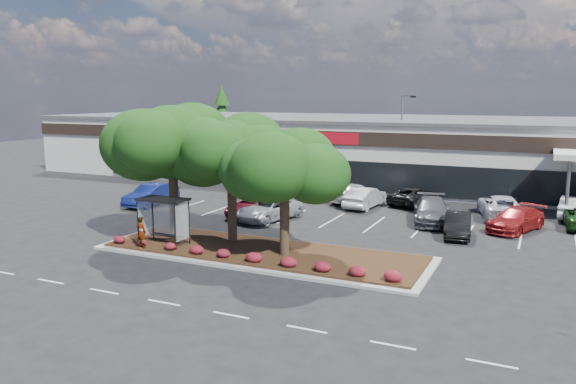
% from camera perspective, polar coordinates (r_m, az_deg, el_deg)
% --- Properties ---
extents(ground, '(160.00, 160.00, 0.00)m').
position_cam_1_polar(ground, '(26.11, -2.83, -9.10)').
color(ground, black).
rests_on(ground, ground).
extents(retail_store, '(80.40, 25.20, 6.25)m').
position_cam_1_polar(retail_store, '(57.18, 13.17, 4.21)').
color(retail_store, silver).
rests_on(retail_store, ground).
extents(landscape_island, '(18.00, 6.00, 0.26)m').
position_cam_1_polar(landscape_island, '(30.34, -2.69, -6.15)').
color(landscape_island, '#A4A49F').
rests_on(landscape_island, ground).
extents(lane_markings, '(33.12, 20.06, 0.01)m').
position_cam_1_polar(lane_markings, '(35.35, 4.82, -4.07)').
color(lane_markings, silver).
rests_on(lane_markings, ground).
extents(shrub_row, '(17.00, 0.80, 0.50)m').
position_cam_1_polar(shrub_row, '(28.46, -4.65, -6.44)').
color(shrub_row, maroon).
rests_on(shrub_row, landscape_island).
extents(bus_shelter, '(2.75, 1.55, 2.59)m').
position_cam_1_polar(bus_shelter, '(31.85, -12.42, -1.56)').
color(bus_shelter, black).
rests_on(bus_shelter, landscape_island).
extents(island_tree_west, '(7.20, 7.20, 7.89)m').
position_cam_1_polar(island_tree_west, '(33.07, -11.62, 2.21)').
color(island_tree_west, '#203D13').
rests_on(island_tree_west, landscape_island).
extents(island_tree_mid, '(6.60, 6.60, 7.32)m').
position_cam_1_polar(island_tree_mid, '(31.77, -5.75, 1.54)').
color(island_tree_mid, '#203D13').
rests_on(island_tree_mid, landscape_island).
extents(island_tree_east, '(5.80, 5.80, 6.50)m').
position_cam_1_polar(island_tree_east, '(28.67, -0.36, -0.13)').
color(island_tree_east, '#203D13').
rests_on(island_tree_east, landscape_island).
extents(conifer_north_west, '(4.40, 4.40, 10.00)m').
position_cam_1_polar(conifer_north_west, '(79.63, -6.72, 7.23)').
color(conifer_north_west, '#203D13').
rests_on(conifer_north_west, ground).
extents(person_waiting, '(0.66, 0.46, 1.72)m').
position_cam_1_polar(person_waiting, '(31.56, -14.67, -3.97)').
color(person_waiting, '#594C47').
rests_on(person_waiting, landscape_island).
extents(light_pole, '(1.43, 0.50, 8.56)m').
position_cam_1_polar(light_pole, '(51.45, 11.50, 4.36)').
color(light_pole, '#A4A49F').
rests_on(light_pole, ground).
extents(car_0, '(1.91, 5.08, 1.66)m').
position_cam_1_polar(car_0, '(44.86, -13.73, -0.28)').
color(car_0, navy).
rests_on(car_0, ground).
extents(car_1, '(2.32, 5.02, 1.39)m').
position_cam_1_polar(car_1, '(39.97, -3.69, -1.42)').
color(car_1, maroon).
rests_on(car_1, ground).
extents(car_2, '(3.25, 5.39, 1.40)m').
position_cam_1_polar(car_2, '(42.49, -2.03, -0.73)').
color(car_2, maroon).
rests_on(car_2, ground).
extents(car_3, '(3.69, 5.64, 1.44)m').
position_cam_1_polar(car_3, '(38.54, -1.92, -1.79)').
color(car_3, '#A8ADB3').
rests_on(car_3, ground).
extents(car_4, '(3.48, 6.04, 1.65)m').
position_cam_1_polar(car_4, '(38.83, 14.39, -1.85)').
color(car_4, '#4F5055').
rests_on(car_4, ground).
extents(car_5, '(2.04, 4.48, 1.42)m').
position_cam_1_polar(car_5, '(35.58, 16.87, -3.20)').
color(car_5, black).
rests_on(car_5, ground).
extents(car_6, '(3.79, 5.45, 1.46)m').
position_cam_1_polar(car_6, '(38.22, 22.17, -2.60)').
color(car_6, maroon).
rests_on(car_6, ground).
extents(car_9, '(4.15, 5.91, 1.50)m').
position_cam_1_polar(car_9, '(48.92, -3.92, 0.70)').
color(car_9, '#A4A9B0').
rests_on(car_9, ground).
extents(car_10, '(3.31, 5.32, 1.44)m').
position_cam_1_polar(car_10, '(48.71, -1.80, 0.65)').
color(car_10, '#1C5427').
rests_on(car_10, ground).
extents(car_11, '(2.17, 4.99, 1.60)m').
position_cam_1_polar(car_11, '(43.09, 7.83, -0.54)').
color(car_11, silver).
rests_on(car_11, ground).
extents(car_12, '(3.45, 5.57, 1.51)m').
position_cam_1_polar(car_12, '(45.10, 6.73, -0.11)').
color(car_12, '#B9B9B9').
rests_on(car_12, ground).
extents(car_13, '(3.93, 5.75, 1.46)m').
position_cam_1_polar(car_13, '(44.80, 12.84, -0.38)').
color(car_13, black).
rests_on(car_13, ground).
extents(car_14, '(3.86, 6.21, 1.60)m').
position_cam_1_polar(car_14, '(41.82, 20.79, -1.40)').
color(car_14, silver).
rests_on(car_14, ground).
extents(car_15, '(2.29, 4.96, 1.57)m').
position_cam_1_polar(car_15, '(43.77, 27.12, -1.39)').
color(car_15, silver).
rests_on(car_15, ground).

